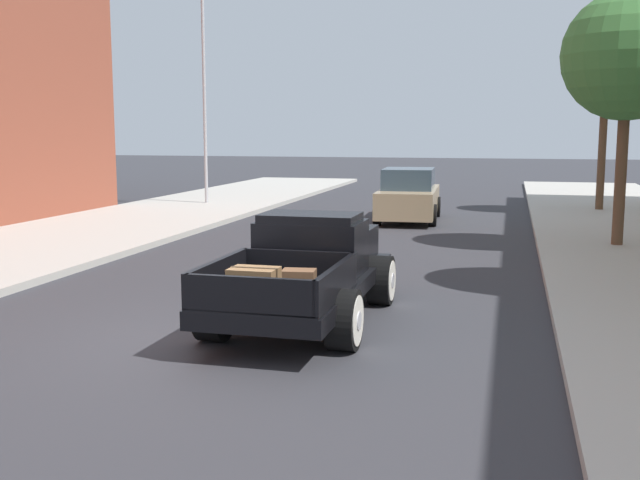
% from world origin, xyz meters
% --- Properties ---
extents(ground_plane, '(140.00, 140.00, 0.00)m').
position_xyz_m(ground_plane, '(0.00, 0.00, 0.00)').
color(ground_plane, '#333338').
extents(hotrod_truck_black, '(2.23, 4.96, 1.58)m').
position_xyz_m(hotrod_truck_black, '(0.93, 1.51, 0.75)').
color(hotrod_truck_black, black).
rests_on(hotrod_truck_black, ground).
extents(car_background_tan, '(2.03, 4.38, 1.65)m').
position_xyz_m(car_background_tan, '(0.74, 14.21, 0.77)').
color(car_background_tan, tan).
rests_on(car_background_tan, ground).
extents(flagpole, '(1.74, 0.16, 9.16)m').
position_xyz_m(flagpole, '(-6.93, 16.82, 5.77)').
color(flagpole, '#B2B2B7').
rests_on(flagpole, sidewalk_left).
extents(street_tree_second, '(2.97, 2.97, 5.85)m').
position_xyz_m(street_tree_second, '(6.32, 9.46, 4.49)').
color(street_tree_second, brown).
rests_on(street_tree_second, sidewalk_right).
extents(street_tree_third, '(2.62, 2.62, 5.89)m').
position_xyz_m(street_tree_third, '(6.79, 17.88, 4.69)').
color(street_tree_third, brown).
rests_on(street_tree_third, sidewalk_right).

